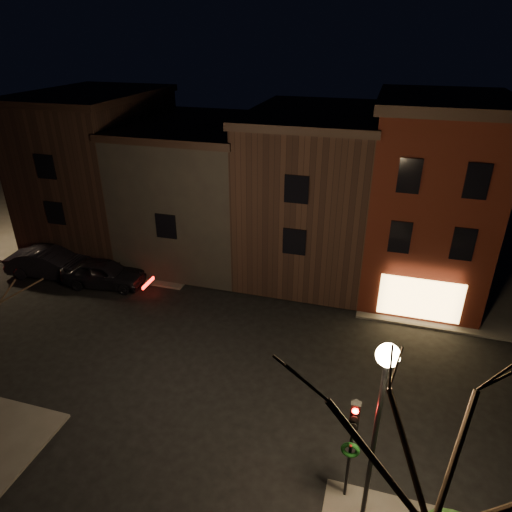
% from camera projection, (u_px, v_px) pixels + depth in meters
% --- Properties ---
extents(ground, '(120.00, 120.00, 0.00)m').
position_uv_depth(ground, '(234.00, 360.00, 20.73)').
color(ground, black).
rests_on(ground, ground).
extents(sidewalk_far_left, '(30.00, 30.00, 0.12)m').
position_uv_depth(sidewalk_far_left, '(102.00, 188.00, 42.93)').
color(sidewalk_far_left, '#2D2B28').
rests_on(sidewalk_far_left, ground).
extents(corner_building, '(6.50, 8.50, 10.50)m').
position_uv_depth(corner_building, '(430.00, 197.00, 24.44)').
color(corner_building, '#43140C').
rests_on(corner_building, ground).
extents(row_building_a, '(7.30, 10.30, 9.40)m').
position_uv_depth(row_building_a, '(313.00, 191.00, 27.22)').
color(row_building_a, black).
rests_on(row_building_a, ground).
extents(row_building_b, '(7.80, 10.30, 8.40)m').
position_uv_depth(row_building_b, '(201.00, 188.00, 29.27)').
color(row_building_b, black).
rests_on(row_building_b, ground).
extents(row_building_c, '(7.30, 10.30, 9.90)m').
position_uv_depth(row_building_c, '(100.00, 168.00, 30.76)').
color(row_building_c, black).
rests_on(row_building_c, ground).
extents(street_lamp_near, '(0.60, 0.60, 6.48)m').
position_uv_depth(street_lamp_near, '(382.00, 390.00, 11.71)').
color(street_lamp_near, black).
rests_on(street_lamp_near, sidewalk_near_right).
extents(traffic_signal, '(0.58, 0.38, 4.05)m').
position_uv_depth(traffic_signal, '(352.00, 436.00, 13.34)').
color(traffic_signal, black).
rests_on(traffic_signal, sidewalk_near_right).
extents(bare_tree_right, '(6.40, 6.40, 8.50)m').
position_uv_depth(bare_tree_right, '(452.00, 453.00, 8.80)').
color(bare_tree_right, black).
rests_on(bare_tree_right, sidewalk_near_right).
extents(parked_car_a, '(4.96, 2.50, 1.62)m').
position_uv_depth(parked_car_a, '(104.00, 273.00, 26.44)').
color(parked_car_a, black).
rests_on(parked_car_a, ground).
extents(parked_car_b, '(5.37, 2.32, 1.72)m').
position_uv_depth(parked_car_b, '(51.00, 263.00, 27.44)').
color(parked_car_b, black).
rests_on(parked_car_b, ground).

